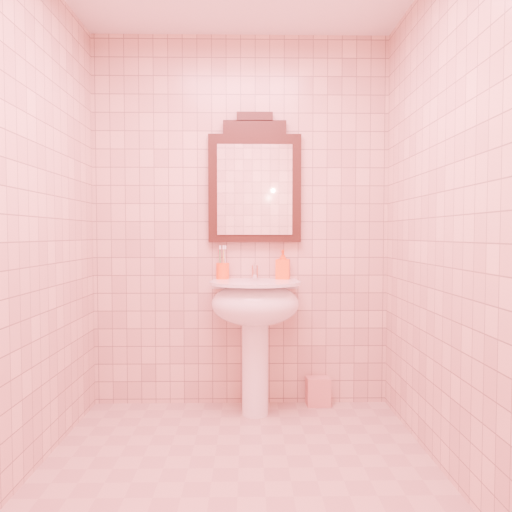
{
  "coord_description": "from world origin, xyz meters",
  "views": [
    {
      "loc": [
        0.05,
        -2.3,
        1.16
      ],
      "look_at": [
        0.09,
        0.55,
        1.04
      ],
      "focal_mm": 35.0,
      "sensor_mm": 36.0,
      "label": 1
    }
  ],
  "objects_px": {
    "pedestal_sink": "(255,313)",
    "mirror": "(255,183)",
    "towel": "(318,391)",
    "soap_dispenser": "(283,264)",
    "toothbrush_cup": "(223,271)"
  },
  "relations": [
    {
      "from": "pedestal_sink",
      "to": "mirror",
      "type": "bearing_deg",
      "value": 90.0
    },
    {
      "from": "pedestal_sink",
      "to": "mirror",
      "type": "height_order",
      "value": "mirror"
    },
    {
      "from": "mirror",
      "to": "towel",
      "type": "xyz_separation_m",
      "value": [
        0.43,
        -0.03,
        -1.42
      ]
    },
    {
      "from": "mirror",
      "to": "soap_dispenser",
      "type": "distance_m",
      "value": 0.58
    },
    {
      "from": "pedestal_sink",
      "to": "toothbrush_cup",
      "type": "distance_m",
      "value": 0.38
    },
    {
      "from": "pedestal_sink",
      "to": "towel",
      "type": "height_order",
      "value": "pedestal_sink"
    },
    {
      "from": "soap_dispenser",
      "to": "mirror",
      "type": "bearing_deg",
      "value": 177.86
    },
    {
      "from": "mirror",
      "to": "soap_dispenser",
      "type": "relative_size",
      "value": 4.37
    },
    {
      "from": "pedestal_sink",
      "to": "mirror",
      "type": "relative_size",
      "value": 1.0
    },
    {
      "from": "toothbrush_cup",
      "to": "soap_dispenser",
      "type": "distance_m",
      "value": 0.41
    },
    {
      "from": "mirror",
      "to": "soap_dispenser",
      "type": "xyz_separation_m",
      "value": [
        0.19,
        -0.04,
        -0.55
      ]
    },
    {
      "from": "pedestal_sink",
      "to": "toothbrush_cup",
      "type": "bearing_deg",
      "value": 141.03
    },
    {
      "from": "pedestal_sink",
      "to": "mirror",
      "type": "xyz_separation_m",
      "value": [
        0.0,
        0.2,
        0.85
      ]
    },
    {
      "from": "mirror",
      "to": "toothbrush_cup",
      "type": "bearing_deg",
      "value": -172.93
    },
    {
      "from": "pedestal_sink",
      "to": "soap_dispenser",
      "type": "bearing_deg",
      "value": 40.25
    }
  ]
}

